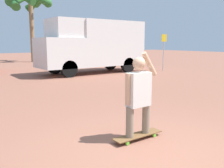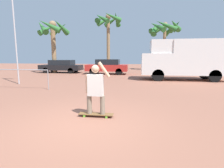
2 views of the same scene
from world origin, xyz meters
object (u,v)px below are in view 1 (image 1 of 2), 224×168
Objects in this scene: person_skateboarder at (138,92)px; street_sign at (164,47)px; skateboard at (138,135)px; camper_van at (94,44)px; palm_tree_near_van at (30,0)px.

street_sign is at bearing 40.65° from person_skateboarder.
camper_van is at bearing 62.87° from skateboard.
palm_tree_near_van reaches higher than street_sign.
street_sign is (8.76, 7.52, 0.56)m from person_skateboarder.
palm_tree_near_van is 13.18m from street_sign.
palm_tree_near_van is at bearing 77.01° from person_skateboarder.
person_skateboarder is (-0.00, -0.00, 0.81)m from skateboard.
camper_van reaches higher than street_sign.
person_skateboarder is at bearing -139.35° from street_sign.
street_sign is (8.76, 7.52, 1.38)m from skateboard.
person_skateboarder reaches higher than skateboard.
palm_tree_near_van is (4.46, 19.34, 4.50)m from person_skateboarder.
skateboard is 0.16× the size of camper_van.
skateboard is 20.55m from palm_tree_near_van.
street_sign is (4.30, -11.82, -3.94)m from palm_tree_near_van.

